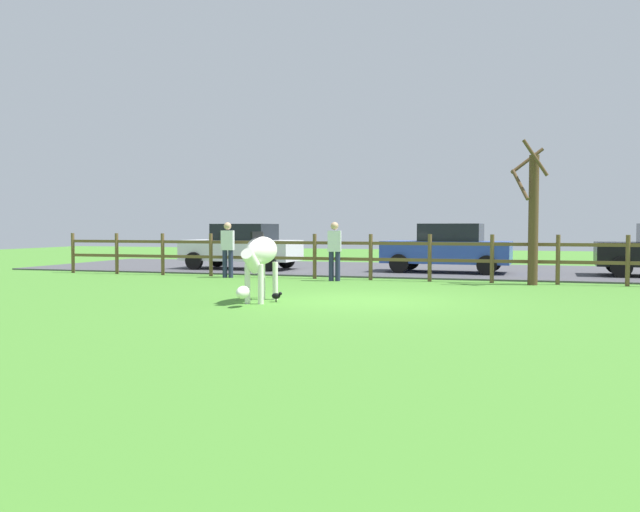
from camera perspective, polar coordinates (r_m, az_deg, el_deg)
name	(u,v)px	position (r m, az deg, el deg)	size (l,w,h in m)	color
ground_plane	(367,300)	(13.20, 4.23, -3.95)	(60.00, 60.00, 0.00)	#47842D
parking_asphalt	(426,270)	(22.33, 9.43, -1.24)	(28.00, 7.40, 0.05)	#47474C
paddock_fence	(400,254)	(18.07, 7.10, 0.14)	(21.73, 0.11, 1.30)	brown
bare_tree	(533,215)	(17.48, 18.36, 3.50)	(0.95, 1.18, 3.73)	#513A23
zebra	(260,256)	(12.87, -5.35, 0.01)	(0.48, 1.93, 1.41)	white
crow_on_grass	(277,296)	(12.91, -3.87, -3.54)	(0.22, 0.10, 0.20)	black
parked_car_blue	(447,248)	(20.96, 11.25, 0.74)	(4.09, 2.07, 1.56)	#2D4CAD
parked_car_white	(242,246)	(22.35, -6.94, 0.88)	(4.05, 1.98, 1.56)	white
visitor_left_of_tree	(228,247)	(19.18, -8.19, 0.78)	(0.39, 0.27, 1.64)	#232847
visitor_right_of_tree	(334,248)	(17.82, 1.29, 0.67)	(0.39, 0.27, 1.64)	#232847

